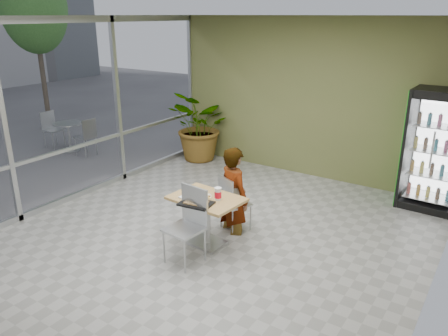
# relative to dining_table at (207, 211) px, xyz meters

# --- Properties ---
(ground) EXTENTS (7.00, 7.00, 0.00)m
(ground) POSITION_rel_dining_table_xyz_m (-0.04, 0.10, -0.54)
(ground) COLOR gray
(ground) RESTS_ON ground
(room_envelope) EXTENTS (6.00, 7.00, 3.20)m
(room_envelope) POSITION_rel_dining_table_xyz_m (-0.04, 0.10, 1.06)
(room_envelope) COLOR beige
(room_envelope) RESTS_ON ground
(storefront_frame) EXTENTS (0.10, 7.00, 3.20)m
(storefront_frame) POSITION_rel_dining_table_xyz_m (-3.04, 0.10, 1.06)
(storefront_frame) COLOR #A8ABAD
(storefront_frame) RESTS_ON ground
(dining_table) EXTENTS (1.06, 0.78, 0.75)m
(dining_table) POSITION_rel_dining_table_xyz_m (0.00, 0.00, 0.00)
(dining_table) COLOR tan
(dining_table) RESTS_ON ground
(chair_far) EXTENTS (0.52, 0.52, 0.89)m
(chair_far) POSITION_rel_dining_table_xyz_m (0.03, 0.59, -0.02)
(chair_far) COLOR #A8ABAD
(chair_far) RESTS_ON ground
(chair_near) EXTENTS (0.51, 0.51, 1.04)m
(chair_near) POSITION_rel_dining_table_xyz_m (0.04, -0.45, 0.08)
(chair_near) COLOR #A8ABAD
(chair_near) RESTS_ON ground
(seated_woman) EXTENTS (0.72, 0.61, 1.66)m
(seated_woman) POSITION_rel_dining_table_xyz_m (0.07, 0.62, -0.01)
(seated_woman) COLOR black
(seated_woman) RESTS_ON ground
(pizza_plate) EXTENTS (0.33, 0.27, 0.03)m
(pizza_plate) POSITION_rel_dining_table_xyz_m (-0.05, -0.01, 0.23)
(pizza_plate) COLOR silver
(pizza_plate) RESTS_ON dining_table
(soda_cup) EXTENTS (0.10, 0.10, 0.18)m
(soda_cup) POSITION_rel_dining_table_xyz_m (0.18, 0.03, 0.30)
(soda_cup) COLOR silver
(soda_cup) RESTS_ON dining_table
(napkin_stack) EXTENTS (0.14, 0.14, 0.02)m
(napkin_stack) POSITION_rel_dining_table_xyz_m (-0.26, -0.18, 0.22)
(napkin_stack) COLOR silver
(napkin_stack) RESTS_ON dining_table
(cafeteria_tray) EXTENTS (0.48, 0.38, 0.03)m
(cafeteria_tray) POSITION_rel_dining_table_xyz_m (0.02, -0.27, 0.23)
(cafeteria_tray) COLOR black
(cafeteria_tray) RESTS_ON dining_table
(beverage_fridge) EXTENTS (0.97, 0.76, 2.07)m
(beverage_fridge) POSITION_rel_dining_table_xyz_m (2.45, 3.24, 0.50)
(beverage_fridge) COLOR black
(beverage_fridge) RESTS_ON ground
(potted_plant) EXTENTS (1.84, 1.74, 1.61)m
(potted_plant) POSITION_rel_dining_table_xyz_m (-2.41, 3.14, 0.27)
(potted_plant) COLOR #2D5A24
(potted_plant) RESTS_ON ground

